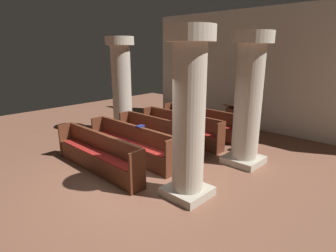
{
  "coord_description": "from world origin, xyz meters",
  "views": [
    {
      "loc": [
        4.78,
        -3.91,
        3.04
      ],
      "look_at": [
        -0.85,
        2.01,
        0.75
      ],
      "focal_mm": 29.37,
      "sensor_mm": 36.0,
      "label": 1
    }
  ],
  "objects_px": {
    "pew_row_4": "(97,152)",
    "lectern": "(230,121)",
    "pew_row_2": "(158,134)",
    "kneeler_box_red": "(240,147)",
    "pew_row_3": "(130,142)",
    "pillar_aisle_rear": "(189,114)",
    "hymn_book": "(140,126)",
    "pillar_aisle_side": "(248,98)",
    "pillar_far_side": "(122,84)",
    "pew_row_1": "(181,127)",
    "pew_row_0": "(200,121)"
  },
  "relations": [
    {
      "from": "pew_row_1",
      "to": "lectern",
      "type": "distance_m",
      "value": 2.17
    },
    {
      "from": "pew_row_2",
      "to": "pillar_aisle_side",
      "type": "xyz_separation_m",
      "value": [
        2.47,
        0.9,
        1.29
      ]
    },
    {
      "from": "pew_row_1",
      "to": "kneeler_box_red",
      "type": "height_order",
      "value": "pew_row_1"
    },
    {
      "from": "pew_row_4",
      "to": "pillar_aisle_side",
      "type": "distance_m",
      "value": 4.14
    },
    {
      "from": "pew_row_0",
      "to": "pillar_far_side",
      "type": "bearing_deg",
      "value": -145.81
    },
    {
      "from": "kneeler_box_red",
      "to": "pillar_far_side",
      "type": "bearing_deg",
      "value": -165.61
    },
    {
      "from": "pew_row_1",
      "to": "kneeler_box_red",
      "type": "distance_m",
      "value": 2.07
    },
    {
      "from": "pillar_aisle_side",
      "to": "kneeler_box_red",
      "type": "relative_size",
      "value": 8.84
    },
    {
      "from": "pillar_far_side",
      "to": "kneeler_box_red",
      "type": "height_order",
      "value": "pillar_far_side"
    },
    {
      "from": "pillar_aisle_rear",
      "to": "hymn_book",
      "type": "bearing_deg",
      "value": 163.96
    },
    {
      "from": "lectern",
      "to": "pillar_aisle_rear",
      "type": "bearing_deg",
      "value": -68.98
    },
    {
      "from": "hymn_book",
      "to": "pew_row_1",
      "type": "bearing_deg",
      "value": 96.54
    },
    {
      "from": "hymn_book",
      "to": "pew_row_4",
      "type": "bearing_deg",
      "value": -100.06
    },
    {
      "from": "kneeler_box_red",
      "to": "pew_row_3",
      "type": "bearing_deg",
      "value": -125.83
    },
    {
      "from": "pew_row_4",
      "to": "pillar_aisle_rear",
      "type": "relative_size",
      "value": 0.94
    },
    {
      "from": "pillar_aisle_side",
      "to": "pillar_aisle_rear",
      "type": "height_order",
      "value": "same"
    },
    {
      "from": "pew_row_2",
      "to": "pillar_aisle_rear",
      "type": "bearing_deg",
      "value": -31.84
    },
    {
      "from": "kneeler_box_red",
      "to": "pillar_aisle_rear",
      "type": "bearing_deg",
      "value": -80.94
    },
    {
      "from": "pew_row_2",
      "to": "kneeler_box_red",
      "type": "distance_m",
      "value": 2.58
    },
    {
      "from": "hymn_book",
      "to": "pew_row_3",
      "type": "bearing_deg",
      "value": -139.71
    },
    {
      "from": "pillar_aisle_side",
      "to": "pew_row_3",
      "type": "bearing_deg",
      "value": -141.26
    },
    {
      "from": "pillar_aisle_side",
      "to": "pew_row_0",
      "type": "bearing_deg",
      "value": 153.01
    },
    {
      "from": "pillar_aisle_rear",
      "to": "hymn_book",
      "type": "distance_m",
      "value": 2.47
    },
    {
      "from": "pew_row_0",
      "to": "pew_row_4",
      "type": "height_order",
      "value": "same"
    },
    {
      "from": "pew_row_4",
      "to": "hymn_book",
      "type": "distance_m",
      "value": 1.37
    },
    {
      "from": "lectern",
      "to": "kneeler_box_red",
      "type": "bearing_deg",
      "value": -49.31
    },
    {
      "from": "pew_row_2",
      "to": "pew_row_3",
      "type": "bearing_deg",
      "value": -90.0
    },
    {
      "from": "pillar_far_side",
      "to": "pillar_aisle_rear",
      "type": "distance_m",
      "value": 5.29
    },
    {
      "from": "pew_row_1",
      "to": "pew_row_3",
      "type": "height_order",
      "value": "same"
    },
    {
      "from": "pew_row_1",
      "to": "pillar_aisle_side",
      "type": "bearing_deg",
      "value": -4.13
    },
    {
      "from": "pillar_aisle_side",
      "to": "pillar_far_side",
      "type": "distance_m",
      "value": 4.9
    },
    {
      "from": "pew_row_1",
      "to": "pillar_aisle_side",
      "type": "distance_m",
      "value": 2.79
    },
    {
      "from": "pew_row_0",
      "to": "pew_row_1",
      "type": "xyz_separation_m",
      "value": [
        0.0,
        -1.08,
        0.0
      ]
    },
    {
      "from": "pew_row_3",
      "to": "pillar_far_side",
      "type": "xyz_separation_m",
      "value": [
        -2.42,
        1.59,
        1.29
      ]
    },
    {
      "from": "pew_row_4",
      "to": "lectern",
      "type": "bearing_deg",
      "value": 82.76
    },
    {
      "from": "pew_row_2",
      "to": "pew_row_3",
      "type": "relative_size",
      "value": 1.0
    },
    {
      "from": "pew_row_2",
      "to": "pillar_aisle_side",
      "type": "height_order",
      "value": "pillar_aisle_side"
    },
    {
      "from": "pew_row_3",
      "to": "pillar_aisle_side",
      "type": "relative_size",
      "value": 0.94
    },
    {
      "from": "pew_row_4",
      "to": "pillar_far_side",
      "type": "distance_m",
      "value": 3.83
    },
    {
      "from": "pew_row_1",
      "to": "pillar_far_side",
      "type": "relative_size",
      "value": 0.94
    },
    {
      "from": "pew_row_0",
      "to": "pillar_far_side",
      "type": "height_order",
      "value": "pillar_far_side"
    },
    {
      "from": "hymn_book",
      "to": "pillar_aisle_rear",
      "type": "bearing_deg",
      "value": -16.04
    },
    {
      "from": "pew_row_4",
      "to": "lectern",
      "type": "xyz_separation_m",
      "value": [
        0.67,
        5.29,
        -0.06
      ]
    },
    {
      "from": "pillar_aisle_side",
      "to": "hymn_book",
      "type": "relative_size",
      "value": 15.84
    },
    {
      "from": "pew_row_4",
      "to": "kneeler_box_red",
      "type": "distance_m",
      "value": 4.29
    },
    {
      "from": "pillar_aisle_rear",
      "to": "kneeler_box_red",
      "type": "distance_m",
      "value": 3.62
    },
    {
      "from": "pew_row_2",
      "to": "lectern",
      "type": "xyz_separation_m",
      "value": [
        0.67,
        3.14,
        -0.06
      ]
    },
    {
      "from": "pew_row_2",
      "to": "pew_row_3",
      "type": "distance_m",
      "value": 1.08
    },
    {
      "from": "pew_row_3",
      "to": "hymn_book",
      "type": "relative_size",
      "value": 14.81
    },
    {
      "from": "pew_row_4",
      "to": "pillar_far_side",
      "type": "height_order",
      "value": "pillar_far_side"
    }
  ]
}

